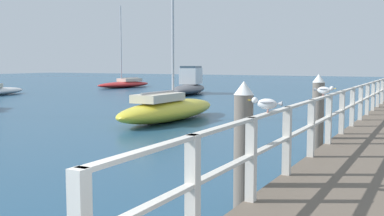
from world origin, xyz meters
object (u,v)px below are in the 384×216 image
Objects in this scene: dock_piling_far at (318,117)px; seagull_foreground at (266,103)px; boat_0 at (190,85)px; boat_6 at (168,109)px; boat_5 at (125,84)px; dock_piling_near at (243,150)px; seagull_background at (324,90)px.

seagull_foreground is (0.37, -4.89, 0.71)m from dock_piling_far.
dock_piling_far is 0.32× the size of boat_0.
boat_5 is at bearing 129.92° from boat_6.
dock_piling_near is 4.28× the size of seagull_foreground.
boat_0 is (-14.07, 23.99, -1.05)m from seagull_foreground.
seagull_foreground is at bearing -12.69° from dock_piling_near.
boat_6 reaches higher than boat_0.
boat_0 is (-13.70, 23.91, -0.34)m from dock_piling_near.
dock_piling_near and dock_piling_far have the same top height.
boat_0 is at bearing 119.81° from dock_piling_near.
dock_piling_near is 4.31× the size of seagull_background.
boat_0 is (-14.08, 20.34, -1.05)m from seagull_background.
boat_5 is at bearing -124.17° from seagull_background.
boat_6 is at bearing -116.08° from seagull_background.
seagull_foreground is 3.65m from seagull_background.
boat_5 is 1.10× the size of boat_6.
boat_5 is 25.50m from boat_6.
dock_piling_far is at bearing -149.71° from seagull_background.
dock_piling_near is 4.80m from dock_piling_far.
seagull_background is 0.07× the size of boat_0.
dock_piling_near is 11.74m from boat_6.
seagull_foreground is 0.08× the size of boat_0.
dock_piling_far is at bearing -1.80° from seagull_foreground.
dock_piling_far is at bearing -34.12° from boat_6.
dock_piling_far is 0.27× the size of boat_5.
boat_0 reaches higher than seagull_background.
boat_5 reaches higher than seagull_foreground.
boat_0 is (-13.70, 19.11, -0.34)m from dock_piling_far.
boat_0 reaches higher than dock_piling_far.
seagull_foreground is at bearing -52.78° from boat_6.
dock_piling_far is at bearing 90.00° from dock_piling_near.
boat_5 is (-9.64, 5.06, -0.34)m from boat_0.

